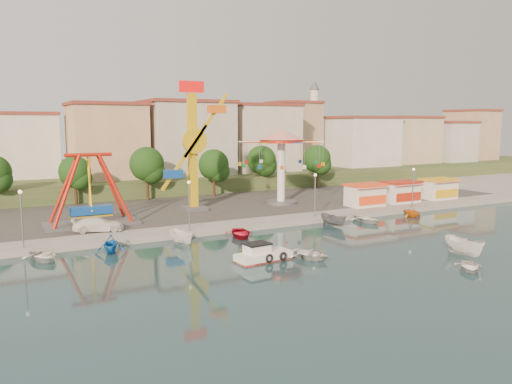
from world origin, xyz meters
TOP-DOWN VIEW (x-y plane):
  - ground at (0.00, 0.00)m, footprint 200.00×200.00m
  - quay_deck at (0.00, 62.00)m, footprint 200.00×100.00m
  - asphalt_pad at (0.00, 30.00)m, footprint 90.00×28.00m
  - hill_terrace at (0.00, 67.00)m, footprint 200.00×60.00m
  - pirate_ship_ride at (-16.66, 20.88)m, footprint 10.00×5.00m
  - kamikaze_tower at (-2.90, 24.07)m, footprint 6.26×3.10m
  - wave_swinger at (9.60, 23.60)m, footprint 11.60×11.60m
  - booth_left at (18.73, 16.49)m, footprint 5.40×3.78m
  - booth_mid at (25.29, 16.49)m, footprint 5.40×3.78m
  - booth_right at (32.87, 16.49)m, footprint 5.40×3.78m
  - lamp_post_0 at (-24.00, 13.00)m, footprint 0.14×0.14m
  - lamp_post_1 at (-8.00, 13.00)m, footprint 0.14×0.14m
  - lamp_post_2 at (8.00, 13.00)m, footprint 0.14×0.14m
  - lamp_post_3 at (24.00, 13.00)m, footprint 0.14×0.14m
  - tree_1 at (-16.00, 36.24)m, footprint 4.35×4.35m
  - tree_2 at (-6.00, 35.81)m, footprint 5.02×5.02m
  - tree_3 at (4.00, 34.36)m, footprint 4.68×4.68m
  - tree_4 at (14.00, 37.35)m, footprint 4.86×4.86m
  - tree_5 at (24.00, 35.54)m, footprint 4.83×4.83m
  - building_1 at (-21.33, 51.38)m, footprint 12.33×9.01m
  - building_2 at (-8.19, 51.96)m, footprint 11.95×9.28m
  - building_3 at (5.60, 48.80)m, footprint 12.59×10.50m
  - building_4 at (19.07, 52.20)m, footprint 10.75×9.23m
  - building_5 at (32.37, 50.33)m, footprint 12.77×10.96m
  - building_6 at (44.15, 48.77)m, footprint 8.23×8.98m
  - building_7 at (56.03, 53.70)m, footprint 11.59×10.93m
  - building_8 at (69.93, 47.19)m, footprint 12.84×9.28m
  - building_9 at (83.46, 49.95)m, footprint 12.95×9.17m
  - minaret at (36.00, 54.00)m, footprint 2.80×2.80m
  - cabin_motorboat at (-5.97, 0.73)m, footprint 5.17×2.38m
  - rowboat_a at (-1.95, -0.57)m, footprint 4.01×4.59m
  - rowboat_b at (7.46, -9.61)m, footprint 3.75×3.81m
  - skiff at (10.80, -6.36)m, footprint 2.16×4.60m
  - van at (-16.66, 16.86)m, footprint 5.50×3.27m
  - moored_boat_0 at (-22.64, 9.80)m, footprint 3.79×4.53m
  - moored_boat_1 at (-16.89, 9.80)m, footprint 3.62×3.90m
  - moored_boat_2 at (-9.98, 9.80)m, footprint 2.17×3.94m
  - moored_boat_3 at (-3.58, 9.80)m, footprint 3.97×4.74m
  - moored_boat_5 at (8.44, 9.80)m, footprint 2.11×3.95m
  - moored_boat_6 at (13.45, 9.80)m, footprint 2.98×4.16m
  - moored_boat_7 at (20.68, 9.80)m, footprint 2.54×2.93m

SIDE VIEW (x-z plane):
  - ground at x=0.00m, z-range 0.00..0.00m
  - quay_deck at x=0.00m, z-range 0.00..0.60m
  - rowboat_b at x=7.46m, z-range 0.00..0.65m
  - rowboat_a at x=-1.95m, z-range 0.00..0.79m
  - moored_boat_0 at x=-22.64m, z-range 0.00..0.81m
  - moored_boat_3 at x=-3.58m, z-range 0.00..0.84m
  - moored_boat_6 at x=13.45m, z-range 0.00..0.86m
  - cabin_motorboat at x=-5.97m, z-range -0.41..1.35m
  - asphalt_pad at x=0.00m, z-range 0.60..0.61m
  - moored_boat_2 at x=-9.98m, z-range 0.00..1.44m
  - moored_boat_5 at x=8.44m, z-range 0.00..1.45m
  - moored_boat_7 at x=20.68m, z-range 0.00..1.51m
  - moored_boat_1 at x=-16.89m, z-range 0.00..1.69m
  - skiff at x=10.80m, z-range 0.00..1.71m
  - van at x=-16.66m, z-range 0.60..2.09m
  - hill_terrace at x=0.00m, z-range 0.00..3.00m
  - booth_left at x=18.73m, z-range 0.62..3.70m
  - booth_mid at x=25.29m, z-range 0.62..3.70m
  - booth_right at x=32.87m, z-range 0.62..3.70m
  - lamp_post_0 at x=-24.00m, z-range 0.60..5.60m
  - lamp_post_1 at x=-8.00m, z-range 0.60..5.60m
  - lamp_post_2 at x=8.00m, z-range 0.60..5.60m
  - lamp_post_3 at x=24.00m, z-range 0.60..5.60m
  - pirate_ship_ride at x=-16.66m, z-range 0.39..8.39m
  - tree_1 at x=-16.00m, z-range 1.80..8.60m
  - tree_3 at x=4.00m, z-range 1.90..9.21m
  - tree_5 at x=24.00m, z-range 1.94..9.48m
  - tree_4 at x=14.00m, z-range 1.95..9.55m
  - tree_2 at x=-6.00m, z-range 1.99..9.84m
  - building_1 at x=-21.33m, z-range 3.00..11.63m
  - building_7 at x=56.03m, z-range 3.00..11.76m
  - building_3 at x=5.60m, z-range 3.00..12.20m
  - building_9 at x=83.46m, z-range 3.00..12.21m
  - building_4 at x=19.07m, z-range 3.00..12.24m
  - wave_swinger at x=9.60m, z-range 3.00..13.40m
  - kamikaze_tower at x=-2.90m, z-range 0.26..16.76m
  - building_5 at x=32.37m, z-range 3.00..14.21m
  - building_2 at x=-8.19m, z-range 3.00..14.23m
  - building_6 at x=44.15m, z-range 3.00..15.36m
  - building_8 at x=69.93m, z-range 3.00..15.58m
  - minaret at x=36.00m, z-range 3.55..21.55m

